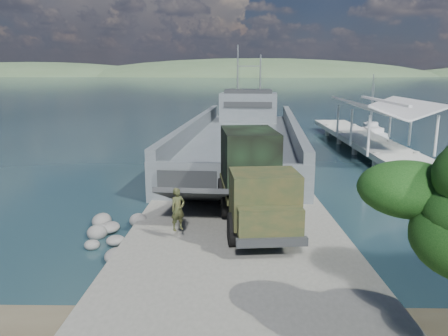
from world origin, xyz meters
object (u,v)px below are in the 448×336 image
Objects in this scene: soldier at (178,218)px; military_truck at (253,178)px; sailboat_near at (370,134)px; landing_craft at (243,144)px; sailboat_far at (371,127)px; pier at (384,143)px.

military_truck is at bearing -2.57° from soldier.
military_truck is 34.44m from sailboat_near.
soldier is at bearing -148.43° from military_truck.
landing_craft reaches higher than sailboat_near.
sailboat_far is (2.36, 7.02, -0.07)m from sailboat_near.
sailboat_near is 1.22× the size of sailboat_far.
soldier is 0.31× the size of sailboat_far.
soldier is at bearing -94.12° from landing_craft.
landing_craft reaches higher than sailboat_far.
military_truck is 4.97× the size of soldier.
military_truck is (-0.08, -20.03, 1.68)m from landing_craft.
pier reaches higher than military_truck.
sailboat_near is at bearing 57.99° from military_truck.
sailboat_far reaches higher than soldier.
landing_craft reaches higher than pier.
pier is at bearing -94.14° from sailboat_far.
landing_craft is 25.03m from sailboat_far.
pier is at bearing 48.42° from military_truck.
military_truck is at bearing -126.13° from pier.
pier reaches higher than soldier.
pier is 4.67× the size of military_truck.
landing_craft is 20.10m from military_truck.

